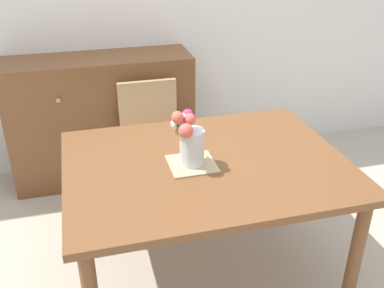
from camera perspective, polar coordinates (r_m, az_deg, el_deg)
ground_plane at (r=2.79m, az=1.58°, el=-16.28°), size 12.00×12.00×0.00m
dining_table at (r=2.37m, az=1.79°, el=-4.15°), size 1.47×1.12×0.78m
chair_far at (r=3.20m, az=-5.23°, el=1.06°), size 0.42×0.42×0.90m
dresser at (r=3.57m, az=-11.46°, el=3.15°), size 1.40×0.47×1.00m
placemat at (r=2.30m, az=0.00°, el=-2.57°), size 0.24×0.24×0.01m
flower_vase at (r=2.21m, az=-0.38°, el=0.68°), size 0.17×0.21×0.31m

